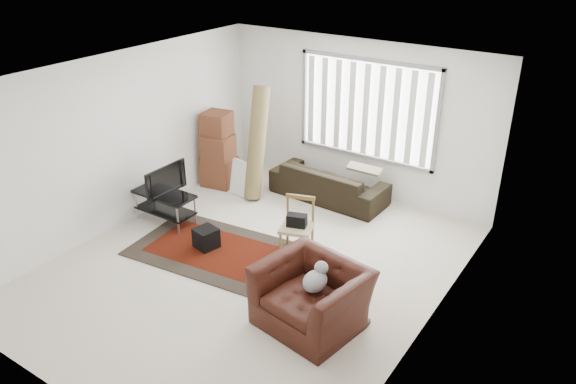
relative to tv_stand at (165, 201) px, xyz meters
name	(u,v)px	position (x,y,z in m)	size (l,w,h in m)	color
room	(275,139)	(1.98, 0.25, 1.39)	(6.00, 6.02, 2.71)	beige
persian_rug	(211,249)	(1.18, -0.27, -0.36)	(2.40, 1.73, 0.02)	black
tv_stand	(165,201)	(0.00, 0.00, 0.00)	(1.02, 0.46, 0.51)	black
tv	(162,179)	(0.00, 0.00, 0.38)	(0.83, 0.11, 0.48)	black
subwoofer	(206,238)	(1.09, -0.26, -0.20)	(0.30, 0.30, 0.30)	black
moving_boxes	(218,152)	(-0.20, 1.58, 0.27)	(0.64, 0.60, 1.37)	brown
white_flatpack	(242,179)	(0.43, 1.46, -0.06)	(0.49, 0.07, 0.63)	silver
rolled_rug	(257,143)	(0.63, 1.64, 0.60)	(0.29, 0.29, 1.93)	brown
sofa	(329,178)	(1.76, 2.19, 0.02)	(2.04, 0.88, 0.78)	black
side_chair	(297,224)	(2.26, 0.39, 0.10)	(0.57, 0.57, 0.84)	#988964
armchair	(312,292)	(3.29, -0.87, 0.08)	(1.35, 1.23, 0.89)	#33110A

